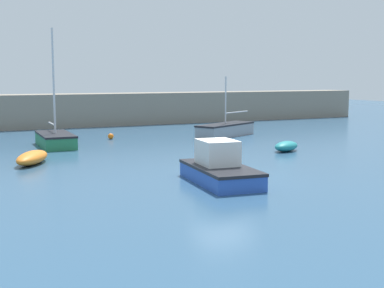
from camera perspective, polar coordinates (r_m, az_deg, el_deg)
name	(u,v)px	position (r m, az deg, el deg)	size (l,w,h in m)	color
ground_plane	(223,181)	(22.49, 3.32, -4.01)	(120.00, 120.00, 0.20)	#2D5170
harbor_breakwater	(73,110)	(47.14, -12.54, 3.54)	(58.38, 3.17, 2.80)	gray
sailboat_tall_mast	(55,139)	(33.81, -14.36, 0.52)	(2.03, 4.65, 7.18)	#287A4C
open_tender_yellow	(32,158)	(27.36, -16.68, -1.40)	(2.48, 3.28, 0.64)	orange
cabin_cruiser_white	(219,168)	(21.65, 2.95, -2.59)	(2.50, 4.70, 1.71)	#2D56B7
dinghy_near_pier	(286,146)	(31.22, 10.02, -0.23)	(2.31, 1.92, 0.58)	teal
sailboat_twin_hulled	(225,130)	(38.39, 3.59, 1.53)	(5.53, 3.95, 4.28)	gray
mooring_buoy_orange	(111,136)	(37.08, -8.66, 0.82)	(0.40, 0.40, 0.40)	orange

